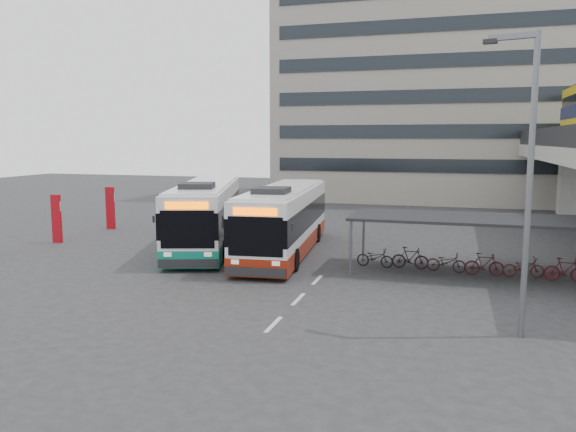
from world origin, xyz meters
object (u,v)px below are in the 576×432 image
(bus_main, at_px, (284,220))
(pedestrian, at_px, (242,248))
(lamp_post, at_px, (526,167))
(bus_teal, at_px, (206,215))

(bus_main, bearing_deg, pedestrian, -110.85)
(bus_main, distance_m, lamp_post, 14.85)
(bus_teal, height_order, lamp_post, lamp_post)
(lamp_post, bearing_deg, bus_teal, 158.86)
(bus_main, height_order, lamp_post, lamp_post)
(pedestrian, relative_size, lamp_post, 0.20)
(bus_teal, height_order, pedestrian, bus_teal)
(bus_main, bearing_deg, bus_teal, 167.70)
(bus_main, xyz_separation_m, bus_teal, (-4.68, 0.54, 0.04))
(bus_teal, relative_size, pedestrian, 7.40)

